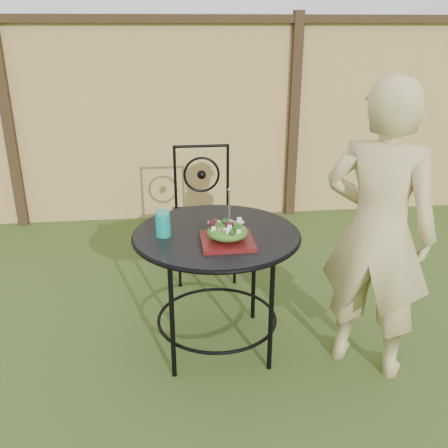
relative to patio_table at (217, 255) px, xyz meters
name	(u,v)px	position (x,y,z in m)	size (l,w,h in m)	color
ground	(162,347)	(-0.33, 0.00, -0.59)	(60.00, 60.00, 0.00)	#2A4415
fence	(156,121)	(-0.33, 2.20, 0.36)	(8.00, 0.12, 1.90)	#EEC575
patio_table	(217,255)	(0.00, 0.00, 0.00)	(0.92, 0.92, 0.72)	black
patio_chair	(204,208)	(0.01, 1.00, -0.08)	(0.46, 0.46, 0.95)	black
diner	(378,233)	(0.80, -0.26, 0.20)	(0.57, 0.38, 1.58)	tan
salad_plate	(227,241)	(0.04, -0.15, 0.15)	(0.27, 0.27, 0.02)	#420910
salad	(227,232)	(0.04, -0.15, 0.20)	(0.21, 0.21, 0.08)	#235614
fork	(229,208)	(0.05, -0.15, 0.33)	(0.01, 0.01, 0.18)	silver
drinking_glass	(163,224)	(-0.29, -0.02, 0.21)	(0.08, 0.08, 0.14)	#0EA994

